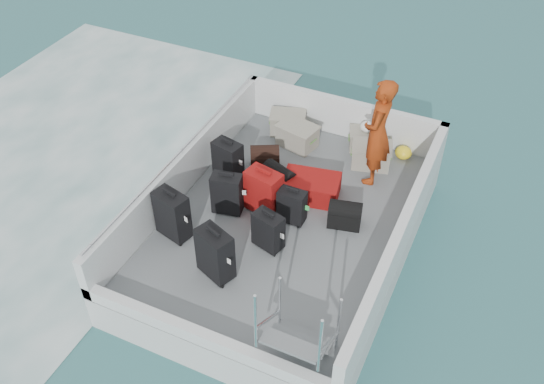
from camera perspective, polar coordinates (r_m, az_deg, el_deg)
The scene contains 23 objects.
ground at distance 9.55m, azimuth 1.21°, elevation -5.23°, with size 160.00×160.00×0.00m, color #174B53.
wake_foam at distance 11.80m, azimuth -20.61°, elevation 2.25°, with size 10.00×10.00×0.00m, color white.
ferry_hull at distance 9.34m, azimuth 1.23°, elevation -3.96°, with size 3.60×5.00×0.60m, color silver.
deck at distance 9.12m, azimuth 1.26°, elevation -2.58°, with size 3.30×4.70×0.02m, color slate.
deck_fittings at distance 8.55m, azimuth 2.55°, elevation -2.76°, with size 3.60×5.00×0.90m.
suitcase_0 at distance 8.73m, azimuth -9.37°, elevation -2.18°, with size 0.50×0.28×0.77m, color black.
suitcase_1 at distance 9.05m, azimuth -4.25°, elevation -0.19°, with size 0.45×0.26×0.67m, color black.
suitcase_2 at distance 9.68m, azimuth -4.18°, elevation 3.01°, with size 0.46×0.27×0.66m, color black.
suitcase_3 at distance 8.12m, azimuth -5.37°, elevation -5.86°, with size 0.50×0.29×0.76m, color black.
suitcase_5 at distance 9.01m, azimuth -0.78°, elevation -0.01°, with size 0.52×0.31×0.72m, color maroon.
suitcase_6 at distance 8.50m, azimuth -0.36°, elevation -3.72°, with size 0.43×0.25×0.59m, color black.
suitcase_7 at distance 8.90m, azimuth 1.87°, elevation -1.38°, with size 0.40×0.23×0.57m, color black.
suitcase_8 at distance 9.41m, azimuth 3.68°, elevation 0.46°, with size 0.57×0.87×0.34m, color maroon.
duffel_0 at distance 9.95m, azimuth -0.68°, elevation 3.11°, with size 0.47×0.30×0.32m, color black, non-canonical shape.
duffel_1 at distance 9.55m, azimuth 0.67°, elevation 1.17°, with size 0.53×0.30×0.32m, color black, non-canonical shape.
duffel_2 at distance 8.99m, azimuth 6.86°, elevation -2.27°, with size 0.48×0.30×0.32m, color black, non-canonical shape.
crate_0 at distance 10.75m, azimuth 1.49°, elevation 6.45°, with size 0.58×0.40×0.35m, color gray.
crate_1 at distance 10.42m, azimuth 2.40°, elevation 5.26°, with size 0.62×0.43×0.38m, color gray.
crate_2 at distance 10.49m, azimuth 8.82°, elevation 4.84°, with size 0.54×0.37×0.32m, color gray.
crate_3 at distance 10.12m, azimuth 9.31°, elevation 3.37°, with size 0.61×0.42×0.37m, color gray.
yellow_bag at distance 10.41m, azimuth 12.26°, elevation 3.64°, with size 0.28×0.26×0.22m, color yellow.
white_bag at distance 10.35m, azimuth 8.96°, elevation 5.97°, with size 0.24×0.24×0.18m, color white.
passenger at distance 9.42m, azimuth 9.92°, elevation 5.53°, with size 0.66×0.43×1.80m, color #D54614.
Camera 1 is at (2.60, -6.06, 6.92)m, focal length 40.00 mm.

